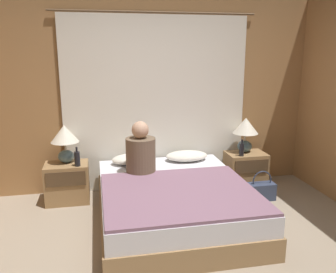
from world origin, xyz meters
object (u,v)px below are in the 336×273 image
object	(u,v)px
nightstand_left	(67,183)
beer_bottle_on_right_stand	(242,149)
lamp_left	(65,138)
beer_bottle_on_left_stand	(77,159)
lamp_right	(245,130)
handbag_on_floor	(261,191)
bed	(173,202)
pillow_right	(187,156)
pillow_left	(133,159)
nightstand_right	(245,170)
person_left_in_bed	(141,152)

from	to	relation	value
nightstand_left	beer_bottle_on_right_stand	world-z (taller)	beer_bottle_on_right_stand
lamp_left	beer_bottle_on_left_stand	bearing A→B (deg)	-51.27
lamp_right	handbag_on_floor	bearing A→B (deg)	-86.48
beer_bottle_on_left_stand	bed	bearing A→B (deg)	-32.38
pillow_right	beer_bottle_on_right_stand	xyz separation A→B (m)	(0.70, -0.13, 0.08)
pillow_left	handbag_on_floor	bearing A→B (deg)	-16.42
lamp_left	beer_bottle_on_right_stand	distance (m)	2.23
bed	handbag_on_floor	world-z (taller)	bed
pillow_right	beer_bottle_on_left_stand	distance (m)	1.38
nightstand_right	handbag_on_floor	xyz separation A→B (m)	(0.03, -0.43, -0.13)
lamp_right	person_left_in_bed	world-z (taller)	person_left_in_bed
pillow_right	beer_bottle_on_left_stand	xyz separation A→B (m)	(-1.37, -0.13, 0.09)
nightstand_right	pillow_left	distance (m)	1.53
nightstand_left	nightstand_right	xyz separation A→B (m)	(2.33, 0.00, 0.00)
pillow_left	beer_bottle_on_left_stand	xyz separation A→B (m)	(-0.68, -0.13, 0.09)
beer_bottle_on_left_stand	beer_bottle_on_right_stand	xyz separation A→B (m)	(2.07, 0.00, -0.01)
lamp_left	pillow_left	distance (m)	0.87
pillow_right	handbag_on_floor	distance (m)	1.03
bed	lamp_left	size ratio (longest dim) A/B	4.24
pillow_right	nightstand_left	bearing A→B (deg)	-179.22
pillow_left	person_left_in_bed	distance (m)	0.42
pillow_left	handbag_on_floor	xyz separation A→B (m)	(1.54, -0.46, -0.37)
beer_bottle_on_left_stand	handbag_on_floor	world-z (taller)	beer_bottle_on_left_stand
beer_bottle_on_left_stand	handbag_on_floor	distance (m)	2.29
nightstand_left	beer_bottle_on_left_stand	world-z (taller)	beer_bottle_on_left_stand
lamp_left	person_left_in_bed	world-z (taller)	person_left_in_bed
nightstand_left	lamp_left	distance (m)	0.55
bed	lamp_left	xyz separation A→B (m)	(-1.17, 0.83, 0.58)
pillow_left	beer_bottle_on_left_stand	bearing A→B (deg)	-169.21
nightstand_right	lamp_right	world-z (taller)	lamp_right
bed	nightstand_left	size ratio (longest dim) A/B	3.84
nightstand_left	pillow_left	bearing A→B (deg)	1.45
beer_bottle_on_left_stand	beer_bottle_on_right_stand	world-z (taller)	beer_bottle_on_left_stand
nightstand_left	person_left_in_bed	size ratio (longest dim) A/B	0.84
nightstand_left	person_left_in_bed	xyz separation A→B (m)	(0.87, -0.35, 0.44)
bed	nightstand_left	distance (m)	1.39
pillow_left	handbag_on_floor	size ratio (longest dim) A/B	1.44
person_left_in_bed	beer_bottle_on_right_stand	bearing A→B (deg)	10.29
pillow_left	pillow_right	world-z (taller)	same
nightstand_left	person_left_in_bed	distance (m)	1.03
lamp_left	beer_bottle_on_left_stand	xyz separation A→B (m)	(0.14, -0.17, -0.21)
nightstand_left	pillow_right	world-z (taller)	pillow_right
beer_bottle_on_right_stand	nightstand_right	bearing A→B (deg)	42.65
lamp_left	beer_bottle_on_right_stand	xyz separation A→B (m)	(2.21, -0.17, -0.22)
lamp_right	handbag_on_floor	xyz separation A→B (m)	(0.03, -0.50, -0.67)
pillow_right	person_left_in_bed	world-z (taller)	person_left_in_bed
lamp_left	lamp_right	xyz separation A→B (m)	(2.33, 0.00, 0.00)
pillow_right	beer_bottle_on_left_stand	size ratio (longest dim) A/B	2.32
lamp_right	pillow_right	world-z (taller)	lamp_right
handbag_on_floor	nightstand_right	bearing A→B (deg)	94.06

